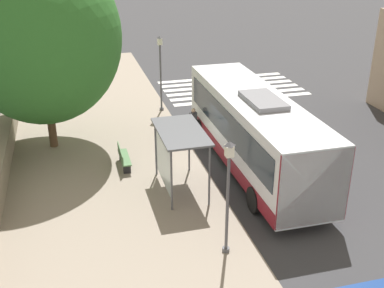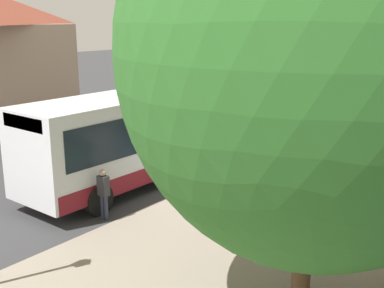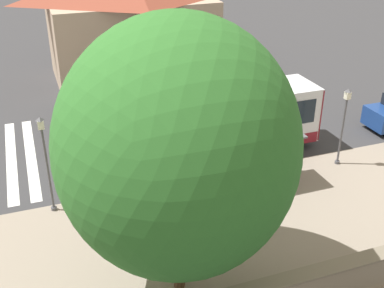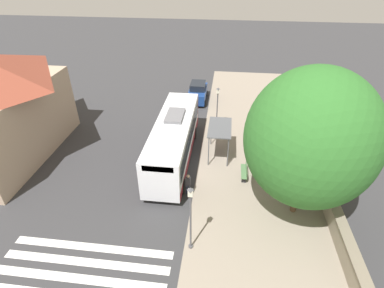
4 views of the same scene
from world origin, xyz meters
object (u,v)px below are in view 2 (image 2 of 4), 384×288
Objects in this scene: pedestrian at (104,190)px; shade_tree at (315,52)px; bus_shelter at (248,131)px; parked_car_behind_bus at (301,111)px; street_lamp_near at (292,105)px; bench at (253,212)px; bus at (153,130)px.

shade_tree is (-6.79, 0.79, 4.40)m from pedestrian.
parked_car_behind_bus is at bearing -74.09° from bus_shelter.
pedestrian is 15.22m from parked_car_behind_bus.
shade_tree reaches higher than bus_shelter.
street_lamp_near is (0.57, -4.42, 0.23)m from bus_shelter.
shade_tree is at bearing 173.38° from pedestrian.
bus_shelter is 0.80× the size of parked_car_behind_bus.
street_lamp_near reaches higher than bench.
bus is 5.81m from bench.
bus_shelter is at bearing -164.93° from bus.
shade_tree is (-5.37, 10.08, 2.96)m from street_lamp_near.
street_lamp_near reaches higher than bus.
shade_tree is (-2.97, 3.08, 4.84)m from bench.
bus is 3.73m from bus_shelter.
street_lamp_near is (2.40, -7.00, 1.88)m from bench.
bus_shelter reaches higher than parked_car_behind_bus.
bench is 7.64m from street_lamp_near.
street_lamp_near reaches higher than bus_shelter.
bus reaches higher than parked_car_behind_bus.
bus_shelter is 10.79m from parked_car_behind_bus.
shade_tree is at bearing 130.29° from bus_shelter.
street_lamp_near is 11.80m from shade_tree.
parked_car_behind_bus is (4.77, -12.90, 0.49)m from bench.
parked_car_behind_bus is (0.95, -15.19, 0.04)m from pedestrian.
shade_tree reaches higher than pedestrian.
parked_car_behind_bus is (2.94, -10.32, -1.16)m from bus_shelter.
pedestrian is (-1.60, 3.91, -0.91)m from bus.
pedestrian is 9.51m from street_lamp_near.
bus_shelter is 2.06× the size of pedestrian.
shade_tree reaches higher than parked_car_behind_bus.
pedestrian is at bearing 30.98° from bench.
bus is 6.15× the size of bench.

